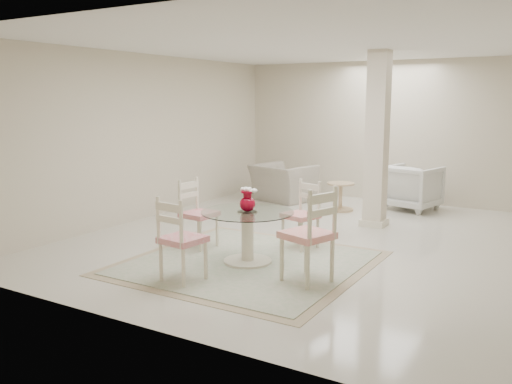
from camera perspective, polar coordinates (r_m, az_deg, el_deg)
The scene contains 13 objects.
ground at distance 7.78m, azimuth 5.73°, elevation -4.95°, with size 7.00×7.00×0.00m, color beige.
room_shell at distance 7.53m, azimuth 5.97°, elevation 8.83°, with size 6.02×7.02×2.71m.
column at distance 8.58m, azimuth 12.63°, elevation 5.38°, with size 0.30×0.30×2.70m, color beige.
area_rug at distance 6.64m, azimuth -0.89°, elevation -7.44°, with size 2.77×2.77×0.02m.
dining_table at distance 6.55m, azimuth -0.90°, elevation -4.77°, with size 1.11×1.11×0.64m.
red_vase at distance 6.45m, azimuth -0.89°, elevation -0.86°, with size 0.22×0.19×0.29m.
dining_chair_east at distance 5.78m, azimuth 5.97°, elevation -3.80°, with size 0.59×0.59×1.17m.
dining_chair_north at distance 7.21m, azimuth 5.05°, elevation -1.84°, with size 0.49×0.49×1.00m.
dining_chair_west at distance 7.26m, azimuth -6.40°, elevation -1.70°, with size 0.44×0.44×1.02m.
dining_chair_south at distance 5.87m, azimuth -8.19°, elevation -4.34°, with size 0.46×0.46×1.05m.
recliner_taupe at distance 10.63m, azimuth 2.84°, elevation 0.99°, with size 1.09×0.95×0.71m, color #9E9782.
armchair_white at distance 10.15m, azimuth 16.09°, elevation 0.49°, with size 0.86×0.89×0.81m, color silver.
side_table at distance 9.78m, azimuth 8.88°, elevation -0.60°, with size 0.48×0.48×0.50m.
Camera 1 is at (3.16, -6.84, 1.97)m, focal length 38.00 mm.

